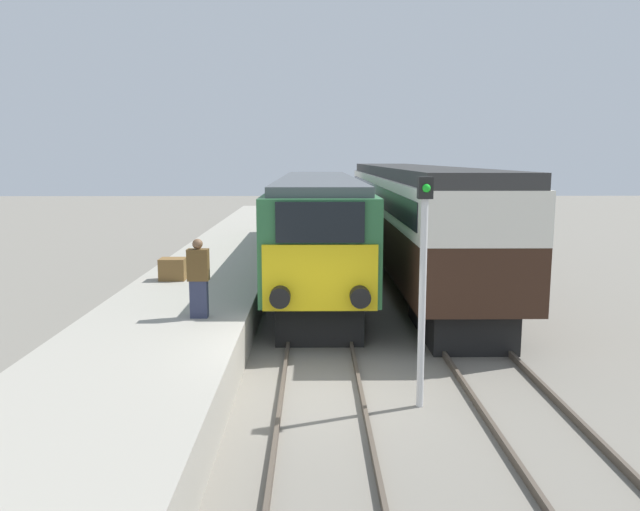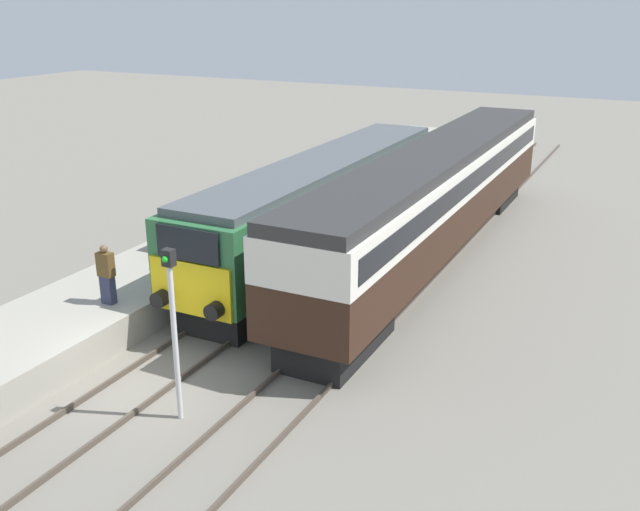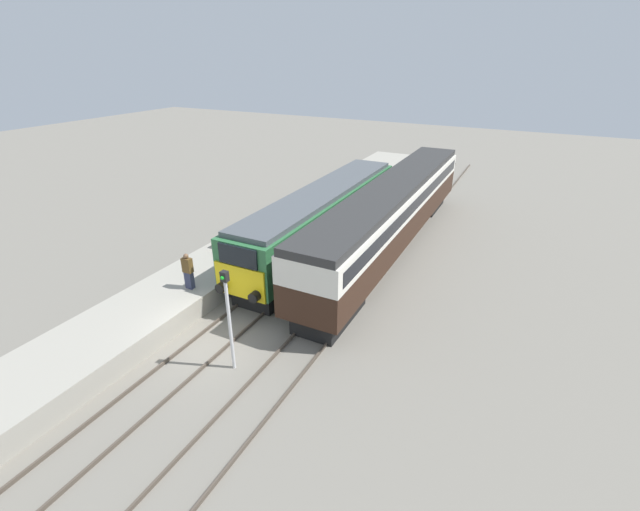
{
  "view_description": "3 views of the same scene",
  "coord_description": "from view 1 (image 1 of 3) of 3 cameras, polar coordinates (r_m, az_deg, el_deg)",
  "views": [
    {
      "loc": [
        -0.14,
        -10.92,
        4.27
      ],
      "look_at": [
        0.0,
        2.25,
        2.2
      ],
      "focal_mm": 35.0,
      "sensor_mm": 36.0,
      "label": 1
    },
    {
      "loc": [
        10.57,
        -11.45,
        8.74
      ],
      "look_at": [
        1.7,
        6.25,
        1.6
      ],
      "focal_mm": 40.0,
      "sensor_mm": 36.0,
      "label": 2
    },
    {
      "loc": [
        10.06,
        -10.2,
        10.4
      ],
      "look_at": [
        1.7,
        6.25,
        1.6
      ],
      "focal_mm": 24.0,
      "sensor_mm": 36.0,
      "label": 3
    }
  ],
  "objects": [
    {
      "name": "luggage_crate",
      "position": [
        17.65,
        -13.29,
        -1.22
      ],
      "size": [
        0.7,
        0.56,
        0.6
      ],
      "color": "brown",
      "rests_on": "platform_left"
    },
    {
      "name": "person_on_platform",
      "position": [
        13.29,
        -11.04,
        -2.09
      ],
      "size": [
        0.44,
        0.26,
        1.67
      ],
      "color": "#2D334C",
      "rests_on": "platform_left"
    },
    {
      "name": "locomotive",
      "position": [
        21.01,
        -0.23,
        2.91
      ],
      "size": [
        2.7,
        15.97,
        3.64
      ],
      "color": "black",
      "rests_on": "ground_plane"
    },
    {
      "name": "rails_far_track",
      "position": [
        16.84,
        11.6,
        -5.7
      ],
      "size": [
        1.5,
        60.0,
        0.14
      ],
      "color": "#4C4238",
      "rests_on": "ground_plane"
    },
    {
      "name": "rails_near_track",
      "position": [
        16.46,
        -0.1,
        -5.85
      ],
      "size": [
        1.51,
        60.0,
        0.14
      ],
      "color": "#4C4238",
      "rests_on": "ground_plane"
    },
    {
      "name": "ground_plane",
      "position": [
        11.72,
        0.12,
        -12.43
      ],
      "size": [
        120.0,
        120.0,
        0.0
      ],
      "primitive_type": "plane",
      "color": "slate"
    },
    {
      "name": "passenger_carriage",
      "position": [
        23.19,
        8.19,
        4.27
      ],
      "size": [
        2.75,
        20.6,
        3.97
      ],
      "color": "black",
      "rests_on": "ground_plane"
    },
    {
      "name": "signal_post",
      "position": [
        10.61,
        9.4,
        -1.61
      ],
      "size": [
        0.24,
        0.28,
        3.96
      ],
      "color": "silver",
      "rests_on": "ground_plane"
    },
    {
      "name": "platform_left",
      "position": [
        19.55,
        -9.91,
        -2.42
      ],
      "size": [
        3.5,
        50.0,
        0.94
      ],
      "color": "#9E998C",
      "rests_on": "ground_plane"
    }
  ]
}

